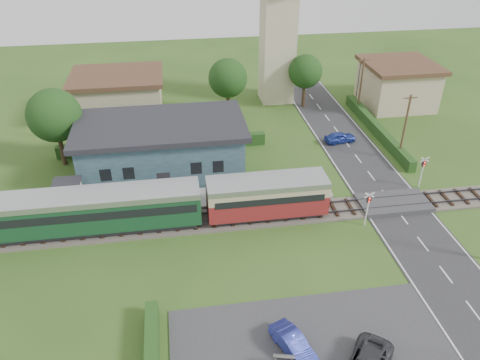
{
  "coord_description": "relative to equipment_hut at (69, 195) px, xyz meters",
  "views": [
    {
      "loc": [
        -8.59,
        -29.69,
        23.68
      ],
      "look_at": [
        -3.45,
        4.0,
        2.66
      ],
      "focal_mm": 35.0,
      "sensor_mm": 36.0,
      "label": 1
    }
  ],
  "objects": [
    {
      "name": "ground",
      "position": [
        18.0,
        -5.2,
        -1.75
      ],
      "size": [
        120.0,
        120.0,
        0.0
      ],
      "primitive_type": "plane",
      "color": "#2D4C19"
    },
    {
      "name": "railway_track",
      "position": [
        18.0,
        -3.2,
        -1.64
      ],
      "size": [
        76.0,
        3.2,
        0.49
      ],
      "color": "#4C443D",
      "rests_on": "ground"
    },
    {
      "name": "road",
      "position": [
        28.0,
        -5.2,
        -1.72
      ],
      "size": [
        6.0,
        70.0,
        0.05
      ],
      "primitive_type": "cube",
      "color": "#28282B",
      "rests_on": "ground"
    },
    {
      "name": "car_park",
      "position": [
        16.5,
        -17.2,
        -1.71
      ],
      "size": [
        17.0,
        9.0,
        0.08
      ],
      "primitive_type": "cube",
      "color": "#333335",
      "rests_on": "ground"
    },
    {
      "name": "crossing_deck",
      "position": [
        28.0,
        -3.2,
        -1.52
      ],
      "size": [
        6.2,
        3.4,
        0.45
      ],
      "primitive_type": "cube",
      "color": "#333335",
      "rests_on": "ground"
    },
    {
      "name": "platform",
      "position": [
        8.0,
        0.0,
        -1.52
      ],
      "size": [
        30.0,
        3.0,
        0.45
      ],
      "primitive_type": "cube",
      "color": "gray",
      "rests_on": "ground"
    },
    {
      "name": "equipment_hut",
      "position": [
        0.0,
        0.0,
        0.0
      ],
      "size": [
        2.3,
        2.3,
        2.55
      ],
      "color": "beige",
      "rests_on": "platform"
    },
    {
      "name": "station_building",
      "position": [
        8.0,
        5.79,
        0.95
      ],
      "size": [
        16.0,
        9.0,
        5.3
      ],
      "color": "#31454D",
      "rests_on": "ground"
    },
    {
      "name": "train",
      "position": [
        -0.26,
        -3.2,
        0.43
      ],
      "size": [
        43.2,
        2.9,
        3.4
      ],
      "color": "#232328",
      "rests_on": "ground"
    },
    {
      "name": "church_tower",
      "position": [
        23.0,
        22.8,
        8.48
      ],
      "size": [
        6.0,
        6.0,
        17.6
      ],
      "color": "beige",
      "rests_on": "ground"
    },
    {
      "name": "house_west",
      "position": [
        3.0,
        19.8,
        1.04
      ],
      "size": [
        10.8,
        8.8,
        5.5
      ],
      "color": "tan",
      "rests_on": "ground"
    },
    {
      "name": "house_east",
      "position": [
        38.0,
        18.8,
        1.05
      ],
      "size": [
        8.8,
        8.8,
        5.5
      ],
      "color": "tan",
      "rests_on": "ground"
    },
    {
      "name": "hedge_roadside",
      "position": [
        32.2,
        10.8,
        -1.15
      ],
      "size": [
        0.8,
        18.0,
        1.2
      ],
      "primitive_type": "cube",
      "color": "#193814",
      "rests_on": "ground"
    },
    {
      "name": "hedge_station",
      "position": [
        8.0,
        10.3,
        -1.1
      ],
      "size": [
        22.0,
        0.8,
        1.3
      ],
      "primitive_type": "cube",
      "color": "#193814",
      "rests_on": "ground"
    },
    {
      "name": "tree_a",
      "position": [
        -2.0,
        8.8,
        3.63
      ],
      "size": [
        5.2,
        5.2,
        8.0
      ],
      "color": "#332316",
      "rests_on": "ground"
    },
    {
      "name": "tree_b",
      "position": [
        16.0,
        17.8,
        3.27
      ],
      "size": [
        4.6,
        4.6,
        7.34
      ],
      "color": "#332316",
      "rests_on": "ground"
    },
    {
      "name": "tree_c",
      "position": [
        26.0,
        19.8,
        2.91
      ],
      "size": [
        4.2,
        4.2,
        6.78
      ],
      "color": "#332316",
      "rests_on": "ground"
    },
    {
      "name": "utility_pole_c",
      "position": [
        32.2,
        4.8,
        1.88
      ],
      "size": [
        1.4,
        0.22,
        7.0
      ],
      "color": "#473321",
      "rests_on": "ground"
    },
    {
      "name": "utility_pole_d",
      "position": [
        32.2,
        16.8,
        1.88
      ],
      "size": [
        1.4,
        0.22,
        7.0
      ],
      "color": "#473321",
      "rests_on": "ground"
    },
    {
      "name": "crossing_signal_near",
      "position": [
        24.4,
        -5.61,
        0.39
      ],
      "size": [
        0.84,
        0.28,
        3.28
      ],
      "color": "silver",
      "rests_on": "ground"
    },
    {
      "name": "crossing_signal_far",
      "position": [
        31.6,
        -0.81,
        0.39
      ],
      "size": [
        0.84,
        0.28,
        3.28
      ],
      "color": "silver",
      "rests_on": "ground"
    },
    {
      "name": "streetlamp_west",
      "position": [
        -4.0,
        14.8,
        1.29
      ],
      "size": [
        0.3,
        0.3,
        5.15
      ],
      "color": "#3F3F47",
      "rests_on": "ground"
    },
    {
      "name": "streetlamp_east",
      "position": [
        34.0,
        21.8,
        1.29
      ],
      "size": [
        0.3,
        0.3,
        5.15
      ],
      "color": "#3F3F47",
      "rests_on": "ground"
    },
    {
      "name": "car_on_road",
      "position": [
        27.34,
        9.26,
        -1.11
      ],
      "size": [
        3.61,
        1.83,
        1.18
      ],
      "primitive_type": "imported",
      "rotation": [
        0.0,
        0.0,
        1.7
      ],
      "color": "#23399C",
      "rests_on": "road"
    },
    {
      "name": "car_park_blue",
      "position": [
        15.37,
        -16.97,
        -1.08
      ],
      "size": [
        2.53,
        3.79,
        1.18
      ],
      "primitive_type": "imported",
      "rotation": [
        0.0,
        0.0,
        0.39
      ],
      "color": "#2F39A5",
      "rests_on": "car_park"
    },
    {
      "name": "pedestrian_near",
      "position": [
        15.46,
        -0.1,
        -0.52
      ],
      "size": [
        0.61,
        0.44,
        1.56
      ],
      "primitive_type": "imported",
      "rotation": [
        0.0,
        0.0,
        3.25
      ],
      "color": "gray",
      "rests_on": "platform"
    },
    {
      "name": "pedestrian_far",
      "position": [
        1.18,
        0.22,
        -0.51
      ],
      "size": [
        0.7,
        0.84,
        1.56
      ],
      "primitive_type": "imported",
      "rotation": [
        0.0,
        0.0,
        1.42
      ],
      "color": "gray",
      "rests_on": "platform"
    }
  ]
}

